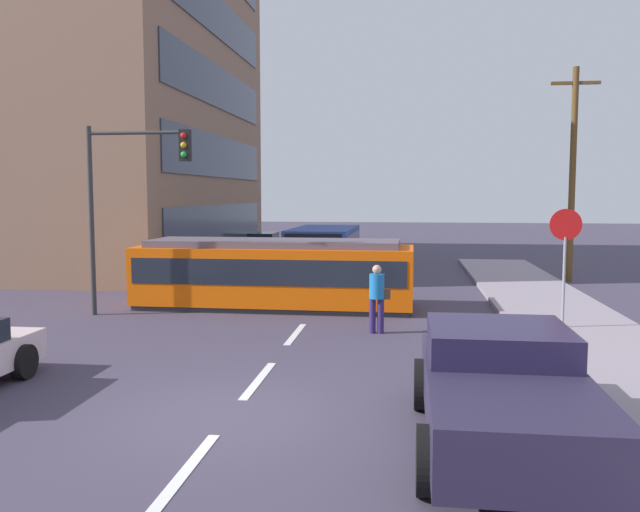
{
  "coord_description": "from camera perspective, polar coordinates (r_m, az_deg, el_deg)",
  "views": [
    {
      "loc": [
        2.65,
        -9.52,
        3.37
      ],
      "look_at": [
        0.33,
        7.97,
        1.72
      ],
      "focal_mm": 37.2,
      "sensor_mm": 36.0,
      "label": 1
    }
  ],
  "objects": [
    {
      "name": "ground_plane",
      "position": [
        19.99,
        -0.19,
        -4.36
      ],
      "size": [
        120.0,
        120.0,
        0.0
      ],
      "primitive_type": "plane",
      "color": "#40394B"
    },
    {
      "name": "sidewalk_curb_right",
      "position": [
        16.41,
        22.18,
        -6.66
      ],
      "size": [
        3.2,
        36.0,
        0.14
      ],
      "primitive_type": "cube",
      "color": "gray",
      "rests_on": "ground"
    },
    {
      "name": "lane_stripe_0",
      "position": [
        8.66,
        -11.45,
        -17.65
      ],
      "size": [
        0.16,
        2.4,
        0.01
      ],
      "primitive_type": "cube",
      "color": "silver",
      "rests_on": "ground"
    },
    {
      "name": "lane_stripe_1",
      "position": [
        12.29,
        -5.29,
        -10.57
      ],
      "size": [
        0.16,
        2.4,
        0.01
      ],
      "primitive_type": "cube",
      "color": "silver",
      "rests_on": "ground"
    },
    {
      "name": "lane_stripe_2",
      "position": [
        16.1,
        -2.11,
        -6.72
      ],
      "size": [
        0.16,
        2.4,
        0.01
      ],
      "primitive_type": "cube",
      "color": "silver",
      "rests_on": "ground"
    },
    {
      "name": "lane_stripe_3",
      "position": [
        25.57,
        1.53,
        -2.21
      ],
      "size": [
        0.16,
        2.4,
        0.01
      ],
      "primitive_type": "cube",
      "color": "silver",
      "rests_on": "ground"
    },
    {
      "name": "lane_stripe_4",
      "position": [
        31.51,
        2.67,
        -0.78
      ],
      "size": [
        0.16,
        2.4,
        0.01
      ],
      "primitive_type": "cube",
      "color": "silver",
      "rests_on": "ground"
    },
    {
      "name": "corner_building",
      "position": [
        35.15,
        -21.5,
        12.56
      ],
      "size": [
        15.9,
        17.77,
        16.0
      ],
      "color": "#8E6A51",
      "rests_on": "ground"
    },
    {
      "name": "streetcar_tram",
      "position": [
        19.74,
        -3.93,
        -1.42
      ],
      "size": [
        8.19,
        2.59,
        2.02
      ],
      "color": "#F05706",
      "rests_on": "ground"
    },
    {
      "name": "city_bus",
      "position": [
        28.29,
        0.34,
        0.77
      ],
      "size": [
        2.65,
        5.86,
        1.93
      ],
      "color": "#314B9B",
      "rests_on": "ground"
    },
    {
      "name": "pedestrian_crossing",
      "position": [
        16.1,
        4.93,
        -3.34
      ],
      "size": [
        0.51,
        0.36,
        1.67
      ],
      "color": "#2F2057",
      "rests_on": "ground"
    },
    {
      "name": "pickup_truck_parked",
      "position": [
        9.25,
        15.41,
        -11.0
      ],
      "size": [
        2.29,
        5.0,
        1.55
      ],
      "color": "#28223A",
      "rests_on": "ground"
    },
    {
      "name": "parked_sedan_mid",
      "position": [
        24.59,
        -10.85,
        -1.16
      ],
      "size": [
        2.13,
        4.2,
        1.19
      ],
      "color": "beige",
      "rests_on": "ground"
    },
    {
      "name": "parked_sedan_far",
      "position": [
        31.0,
        -6.58,
        0.23
      ],
      "size": [
        2.03,
        4.36,
        1.19
      ],
      "color": "#325445",
      "rests_on": "ground"
    },
    {
      "name": "parked_sedan_furthest",
      "position": [
        37.89,
        -4.96,
        1.18
      ],
      "size": [
        2.03,
        4.36,
        1.19
      ],
      "color": "navy",
      "rests_on": "ground"
    },
    {
      "name": "stop_sign",
      "position": [
        17.04,
        20.34,
        1.06
      ],
      "size": [
        0.76,
        0.07,
        2.88
      ],
      "color": "gray",
      "rests_on": "sidewalk_curb_right"
    },
    {
      "name": "traffic_light_mast",
      "position": [
        18.92,
        -16.08,
        6.01
      ],
      "size": [
        2.94,
        0.33,
        5.22
      ],
      "color": "#333333",
      "rests_on": "ground"
    },
    {
      "name": "utility_pole_mid",
      "position": [
        27.16,
        20.9,
        6.85
      ],
      "size": [
        1.8,
        0.24,
        8.13
      ],
      "color": "brown",
      "rests_on": "ground"
    }
  ]
}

